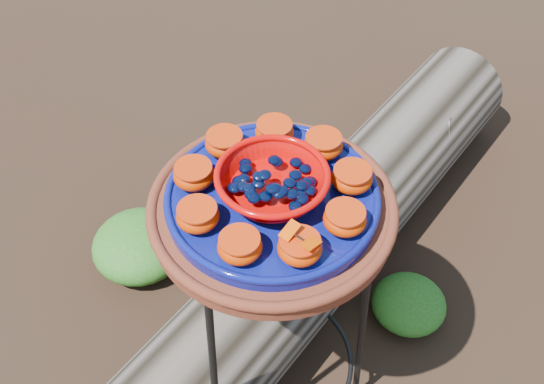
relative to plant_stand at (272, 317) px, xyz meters
name	(u,v)px	position (x,y,z in m)	size (l,w,h in m)	color
plant_stand	(272,317)	(0.00, 0.00, 0.00)	(0.44, 0.44, 0.70)	black
terracotta_saucer	(272,211)	(0.00, 0.00, 0.37)	(0.47, 0.47, 0.04)	#472313
cobalt_plate	(272,200)	(0.00, 0.00, 0.40)	(0.40, 0.40, 0.03)	#040465
red_bowl	(272,185)	(0.00, 0.00, 0.44)	(0.20, 0.20, 0.06)	#C70604
glass_gems	(272,169)	(0.00, 0.00, 0.48)	(0.16, 0.16, 0.03)	black
orange_half_0	(300,248)	(-0.01, -0.15, 0.44)	(0.08, 0.08, 0.04)	red
orange_half_1	(345,219)	(0.09, -0.12, 0.44)	(0.08, 0.08, 0.04)	red
orange_half_2	(352,178)	(0.14, -0.04, 0.44)	(0.08, 0.08, 0.04)	red
orange_half_3	(323,145)	(0.14, 0.06, 0.44)	(0.08, 0.08, 0.04)	red
orange_half_4	(274,132)	(0.06, 0.14, 0.44)	(0.08, 0.08, 0.04)	red
orange_half_5	(225,143)	(-0.04, 0.14, 0.44)	(0.08, 0.08, 0.04)	red
orange_half_6	(194,175)	(-0.12, 0.09, 0.44)	(0.08, 0.08, 0.04)	red
orange_half_7	(198,216)	(-0.15, -0.01, 0.44)	(0.08, 0.08, 0.04)	red
orange_half_8	(240,247)	(-0.11, -0.11, 0.44)	(0.08, 0.08, 0.04)	red
butterfly	(300,237)	(-0.01, -0.15, 0.46)	(0.08, 0.05, 0.01)	#E04600
driftwood_log	(336,225)	(0.35, 0.33, -0.20)	(1.65, 0.43, 0.31)	black
foliage_right	(409,303)	(0.45, 0.06, -0.30)	(0.21, 0.21, 0.11)	#1C5617
foliage_back	(139,244)	(-0.20, 0.56, -0.28)	(0.29, 0.29, 0.14)	#1C5617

